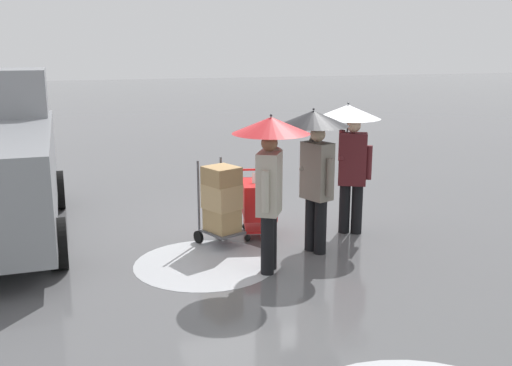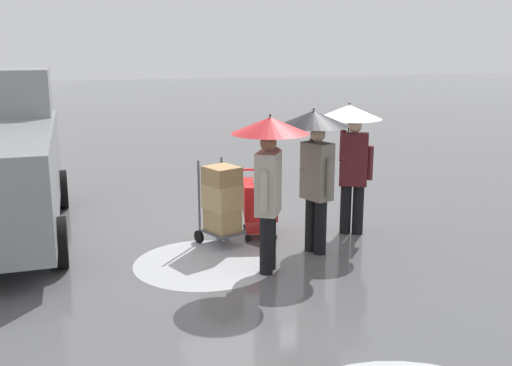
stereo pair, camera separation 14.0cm
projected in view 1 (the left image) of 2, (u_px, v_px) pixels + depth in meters
ground_plane at (260, 231)px, 9.78m from camera, size 90.00×90.00×0.00m
slush_patch_far_side at (205, 263)px, 8.32m from camera, size 2.02×2.02×0.01m
shopping_cart_vendor at (259, 201)px, 9.47m from camera, size 0.72×0.92×1.04m
hand_dolly_boxes at (221, 200)px, 8.96m from camera, size 0.74×0.84×1.32m
pedestrian_pink_side at (270, 157)px, 7.75m from camera, size 1.04×1.04×2.15m
pedestrian_black_side at (315, 147)px, 8.49m from camera, size 1.04×1.04×2.15m
pedestrian_white_side at (350, 139)px, 9.36m from camera, size 1.04×1.04×2.15m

